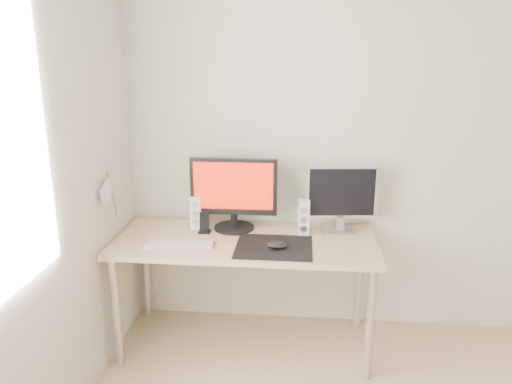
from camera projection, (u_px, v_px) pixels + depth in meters
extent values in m
plane|color=beige|center=(396.00, 147.00, 3.19)|extent=(3.50, 0.00, 3.50)
cube|color=black|center=(274.00, 247.00, 2.93)|extent=(0.45, 0.40, 0.00)
ellipsoid|color=black|center=(277.00, 245.00, 2.89)|extent=(0.12, 0.07, 0.04)
cube|color=#D1B587|center=(245.00, 241.00, 3.06)|extent=(1.60, 0.70, 0.03)
cylinder|color=silver|center=(116.00, 312.00, 2.95)|extent=(0.05, 0.05, 0.70)
cylinder|color=silver|center=(370.00, 325.00, 2.82)|extent=(0.05, 0.05, 0.70)
cylinder|color=silver|center=(146.00, 271.00, 3.51)|extent=(0.05, 0.05, 0.70)
cylinder|color=silver|center=(359.00, 280.00, 3.37)|extent=(0.05, 0.05, 0.70)
cylinder|color=black|center=(234.00, 227.00, 3.23)|extent=(0.26, 0.26, 0.02)
cylinder|color=black|center=(234.00, 218.00, 3.21)|extent=(0.05, 0.05, 0.12)
cube|color=black|center=(234.00, 187.00, 3.15)|extent=(0.55, 0.05, 0.36)
cube|color=#FB2D0D|center=(233.00, 186.00, 3.12)|extent=(0.50, 0.01, 0.30)
cube|color=#B6B6B8|center=(340.00, 230.00, 3.18)|extent=(0.24, 0.18, 0.01)
cube|color=#BDBDC0|center=(340.00, 222.00, 3.17)|extent=(0.05, 0.05, 0.10)
cube|color=silver|center=(341.00, 192.00, 3.11)|extent=(0.45, 0.09, 0.34)
cube|color=black|center=(342.00, 193.00, 3.09)|extent=(0.41, 0.05, 0.30)
cube|color=white|center=(197.00, 212.00, 3.22)|extent=(0.07, 0.08, 0.22)
cylinder|color=#AFAFB2|center=(196.00, 223.00, 3.19)|extent=(0.04, 0.01, 0.04)
cylinder|color=#AAABAC|center=(195.00, 214.00, 3.18)|extent=(0.04, 0.01, 0.04)
cylinder|color=#BCBDBF|center=(195.00, 205.00, 3.16)|extent=(0.04, 0.01, 0.04)
cube|color=white|center=(304.00, 217.00, 3.11)|extent=(0.07, 0.08, 0.22)
cylinder|color=silver|center=(304.00, 229.00, 3.09)|extent=(0.04, 0.01, 0.04)
cylinder|color=silver|center=(304.00, 220.00, 3.07)|extent=(0.04, 0.01, 0.04)
cylinder|color=silver|center=(304.00, 210.00, 3.05)|extent=(0.04, 0.01, 0.04)
cube|color=#A8A8AA|center=(179.00, 245.00, 2.95)|extent=(0.43, 0.14, 0.01)
cube|color=silver|center=(179.00, 244.00, 2.95)|extent=(0.40, 0.13, 0.01)
cube|color=black|center=(205.00, 231.00, 3.16)|extent=(0.08, 0.07, 0.02)
cube|color=black|center=(204.00, 221.00, 3.14)|extent=(0.06, 0.03, 0.12)
cylinder|color=#A57F54|center=(112.00, 194.00, 2.98)|extent=(0.01, 0.10, 0.29)
cube|color=white|center=(106.00, 191.00, 2.88)|extent=(0.00, 0.19, 0.15)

